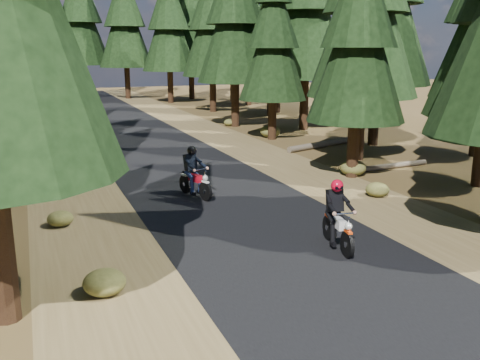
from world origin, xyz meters
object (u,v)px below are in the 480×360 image
log_far (390,166)px  rider_follow (195,180)px  rider_lead (338,226)px  log_near (325,144)px

log_far → rider_follow: size_ratio=1.91×
rider_lead → rider_follow: rider_lead is taller
log_far → rider_follow: rider_follow is taller
rider_lead → rider_follow: 6.42m
log_near → rider_follow: size_ratio=2.65×
log_near → rider_follow: 11.62m
log_far → rider_lead: bearing=-138.4°
rider_lead → rider_follow: bearing=-62.0°
rider_follow → log_far: bearing=171.7°
rider_lead → log_near: bearing=-109.3°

